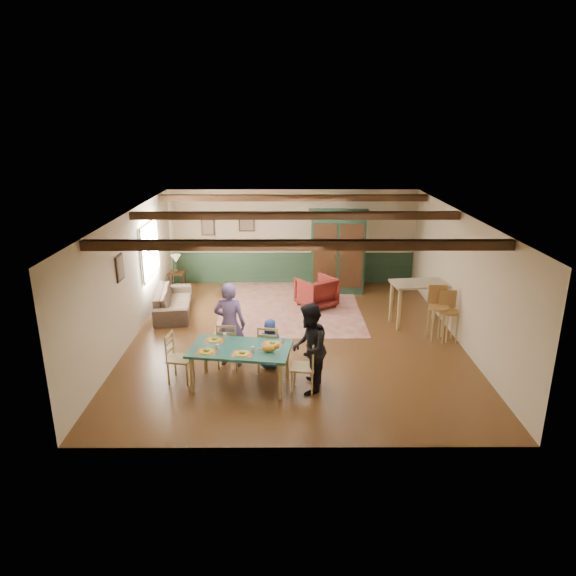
{
  "coord_description": "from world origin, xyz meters",
  "views": [
    {
      "loc": [
        -0.19,
        -10.35,
        4.51
      ],
      "look_at": [
        -0.15,
        -0.06,
        1.15
      ],
      "focal_mm": 32.0,
      "sensor_mm": 36.0,
      "label": 1
    }
  ],
  "objects_px": {
    "dining_chair_end_right": "(303,366)",
    "person_child": "(270,344)",
    "armchair": "(316,292)",
    "table_lamp": "(176,264)",
    "dining_chair_far_left": "(229,344)",
    "dining_chair_far_right": "(269,347)",
    "bar_stool_right": "(449,317)",
    "armoire": "(338,252)",
    "counter_table": "(418,304)",
    "sofa": "(173,301)",
    "dining_table": "(241,367)",
    "cat": "(269,348)",
    "dining_chair_end_left": "(180,358)",
    "bar_stool_left": "(438,314)",
    "person_woman": "(309,348)",
    "end_table": "(177,281)",
    "person_man": "(230,324)"
  },
  "relations": [
    {
      "from": "dining_chair_end_right",
      "to": "person_child",
      "type": "relative_size",
      "value": 0.95
    },
    {
      "from": "armchair",
      "to": "table_lamp",
      "type": "relative_size",
      "value": 1.74
    },
    {
      "from": "dining_chair_far_left",
      "to": "table_lamp",
      "type": "xyz_separation_m",
      "value": [
        -1.94,
        4.64,
        0.32
      ]
    },
    {
      "from": "dining_chair_far_right",
      "to": "bar_stool_right",
      "type": "distance_m",
      "value": 3.98
    },
    {
      "from": "armoire",
      "to": "table_lamp",
      "type": "height_order",
      "value": "armoire"
    },
    {
      "from": "table_lamp",
      "to": "counter_table",
      "type": "distance_m",
      "value": 6.55
    },
    {
      "from": "sofa",
      "to": "table_lamp",
      "type": "height_order",
      "value": "table_lamp"
    },
    {
      "from": "dining_table",
      "to": "armoire",
      "type": "distance_m",
      "value": 5.81
    },
    {
      "from": "dining_table",
      "to": "cat",
      "type": "bearing_deg",
      "value": -19.02
    },
    {
      "from": "armoire",
      "to": "sofa",
      "type": "relative_size",
      "value": 1.11
    },
    {
      "from": "dining_chair_end_left",
      "to": "person_child",
      "type": "xyz_separation_m",
      "value": [
        1.6,
        0.54,
        0.03
      ]
    },
    {
      "from": "dining_chair_far_right",
      "to": "bar_stool_left",
      "type": "height_order",
      "value": "bar_stool_left"
    },
    {
      "from": "dining_chair_end_right",
      "to": "bar_stool_right",
      "type": "relative_size",
      "value": 0.85
    },
    {
      "from": "dining_chair_end_left",
      "to": "armoire",
      "type": "bearing_deg",
      "value": -24.02
    },
    {
      "from": "person_woman",
      "to": "end_table",
      "type": "xyz_separation_m",
      "value": [
        -3.41,
        5.57,
        -0.53
      ]
    },
    {
      "from": "person_child",
      "to": "counter_table",
      "type": "relative_size",
      "value": 0.79
    },
    {
      "from": "person_woman",
      "to": "armoire",
      "type": "bearing_deg",
      "value": 178.3
    },
    {
      "from": "dining_chair_far_right",
      "to": "person_woman",
      "type": "distance_m",
      "value": 1.13
    },
    {
      "from": "bar_stool_right",
      "to": "dining_chair_far_right",
      "type": "bearing_deg",
      "value": -163.13
    },
    {
      "from": "person_woman",
      "to": "counter_table",
      "type": "xyz_separation_m",
      "value": [
        2.63,
        3.05,
        -0.29
      ]
    },
    {
      "from": "person_woman",
      "to": "cat",
      "type": "distance_m",
      "value": 0.69
    },
    {
      "from": "sofa",
      "to": "counter_table",
      "type": "distance_m",
      "value": 5.85
    },
    {
      "from": "dining_chair_end_left",
      "to": "sofa",
      "type": "bearing_deg",
      "value": 22.62
    },
    {
      "from": "dining_table",
      "to": "bar_stool_right",
      "type": "distance_m",
      "value": 4.67
    },
    {
      "from": "dining_table",
      "to": "sofa",
      "type": "distance_m",
      "value": 4.16
    },
    {
      "from": "dining_chair_far_right",
      "to": "armchair",
      "type": "relative_size",
      "value": 1.08
    },
    {
      "from": "dining_chair_far_left",
      "to": "person_child",
      "type": "height_order",
      "value": "person_child"
    },
    {
      "from": "armoire",
      "to": "table_lamp",
      "type": "bearing_deg",
      "value": -177.22
    },
    {
      "from": "dining_chair_far_left",
      "to": "dining_chair_far_right",
      "type": "xyz_separation_m",
      "value": [
        0.77,
        -0.12,
        0.0
      ]
    },
    {
      "from": "table_lamp",
      "to": "dining_chair_far_right",
      "type": "bearing_deg",
      "value": -60.38
    },
    {
      "from": "dining_chair_end_right",
      "to": "person_woman",
      "type": "distance_m",
      "value": 0.35
    },
    {
      "from": "dining_chair_end_right",
      "to": "counter_table",
      "type": "xyz_separation_m",
      "value": [
        2.73,
        3.03,
        0.05
      ]
    },
    {
      "from": "cat",
      "to": "end_table",
      "type": "height_order",
      "value": "cat"
    },
    {
      "from": "dining_chair_far_left",
      "to": "dining_chair_end_right",
      "type": "bearing_deg",
      "value": 155.08
    },
    {
      "from": "table_lamp",
      "to": "dining_chair_end_right",
      "type": "bearing_deg",
      "value": -59.16
    },
    {
      "from": "dining_chair_end_left",
      "to": "sofa",
      "type": "height_order",
      "value": "dining_chair_end_left"
    },
    {
      "from": "table_lamp",
      "to": "counter_table",
      "type": "height_order",
      "value": "table_lamp"
    },
    {
      "from": "cat",
      "to": "bar_stool_left",
      "type": "xyz_separation_m",
      "value": [
        3.54,
        2.16,
        -0.22
      ]
    },
    {
      "from": "dining_chair_far_left",
      "to": "cat",
      "type": "distance_m",
      "value": 1.27
    },
    {
      "from": "person_child",
      "to": "person_man",
      "type": "bearing_deg",
      "value": 0.0
    },
    {
      "from": "person_woman",
      "to": "dining_table",
      "type": "bearing_deg",
      "value": -90.0
    },
    {
      "from": "bar_stool_left",
      "to": "bar_stool_right",
      "type": "distance_m",
      "value": 0.22
    },
    {
      "from": "end_table",
      "to": "bar_stool_right",
      "type": "bearing_deg",
      "value": -28.23
    },
    {
      "from": "armchair",
      "to": "bar_stool_right",
      "type": "bearing_deg",
      "value": 106.89
    },
    {
      "from": "dining_chair_end_left",
      "to": "bar_stool_left",
      "type": "xyz_separation_m",
      "value": [
        5.15,
        1.81,
        0.14
      ]
    },
    {
      "from": "bar_stool_left",
      "to": "person_woman",
      "type": "bearing_deg",
      "value": -144.24
    },
    {
      "from": "armoire",
      "to": "dining_chair_far_left",
      "type": "bearing_deg",
      "value": -114.9
    },
    {
      "from": "dining_chair_end_left",
      "to": "table_lamp",
      "type": "distance_m",
      "value": 5.34
    },
    {
      "from": "armoire",
      "to": "sofa",
      "type": "height_order",
      "value": "armoire"
    },
    {
      "from": "counter_table",
      "to": "bar_stool_left",
      "type": "bearing_deg",
      "value": -75.79
    }
  ]
}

